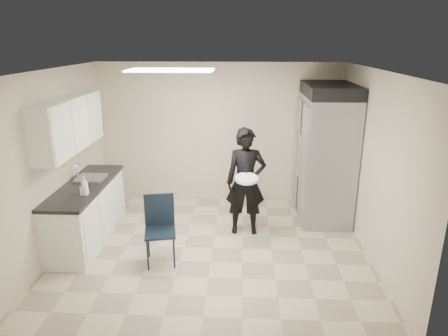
{
  "coord_description": "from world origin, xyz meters",
  "views": [
    {
      "loc": [
        0.41,
        -5.31,
        2.99
      ],
      "look_at": [
        0.16,
        0.2,
        1.2
      ],
      "focal_mm": 32.0,
      "sensor_mm": 36.0,
      "label": 1
    }
  ],
  "objects_px": {
    "folding_chair": "(160,232)",
    "man_tuxedo": "(246,182)",
    "lower_counter": "(87,214)",
    "commercial_fridge": "(325,158)"
  },
  "relations": [
    {
      "from": "lower_counter",
      "to": "commercial_fridge",
      "type": "height_order",
      "value": "commercial_fridge"
    },
    {
      "from": "commercial_fridge",
      "to": "man_tuxedo",
      "type": "distance_m",
      "value": 1.53
    },
    {
      "from": "lower_counter",
      "to": "folding_chair",
      "type": "xyz_separation_m",
      "value": [
        1.26,
        -0.64,
        0.04
      ]
    },
    {
      "from": "commercial_fridge",
      "to": "man_tuxedo",
      "type": "relative_size",
      "value": 1.23
    },
    {
      "from": "lower_counter",
      "to": "man_tuxedo",
      "type": "height_order",
      "value": "man_tuxedo"
    },
    {
      "from": "commercial_fridge",
      "to": "folding_chair",
      "type": "xyz_separation_m",
      "value": [
        -2.52,
        -1.71,
        -0.58
      ]
    },
    {
      "from": "man_tuxedo",
      "to": "folding_chair",
      "type": "bearing_deg",
      "value": -140.99
    },
    {
      "from": "lower_counter",
      "to": "man_tuxedo",
      "type": "distance_m",
      "value": 2.5
    },
    {
      "from": "lower_counter",
      "to": "commercial_fridge",
      "type": "distance_m",
      "value": 3.98
    },
    {
      "from": "folding_chair",
      "to": "man_tuxedo",
      "type": "relative_size",
      "value": 0.54
    }
  ]
}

